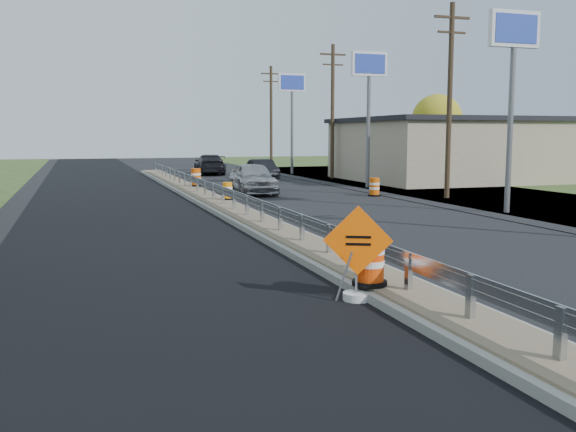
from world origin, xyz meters
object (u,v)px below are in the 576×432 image
object	(u,v)px
caution_sign	(357,277)
barrel_shoulder_near	(374,187)
barrel_median_mid	(228,191)
barrel_median_far	(196,178)
barrel_median_near	(370,261)
car_dark_far	(210,164)
car_silver	(253,178)
car_dark_mid	(262,169)

from	to	relation	value
caution_sign	barrel_shoulder_near	xyz separation A→B (m)	(9.50, 18.82, -0.01)
barrel_median_mid	barrel_median_far	bearing A→B (deg)	90.00
barrel_median_near	car_dark_far	xyz separation A→B (m)	(4.76, 39.24, 0.08)
barrel_shoulder_near	caution_sign	bearing A→B (deg)	-116.78
car_silver	barrel_median_far	bearing A→B (deg)	131.77
car_silver	car_dark_mid	world-z (taller)	car_silver
barrel_median_far	barrel_shoulder_near	xyz separation A→B (m)	(8.05, -6.32, -0.26)
barrel_median_far	car_dark_mid	world-z (taller)	car_dark_mid
caution_sign	barrel_median_mid	size ratio (longest dim) A/B	2.32
barrel_median_mid	car_dark_mid	xyz separation A→B (m)	(6.01, 15.28, 0.10)
car_dark_far	barrel_median_mid	bearing A→B (deg)	87.12
caution_sign	barrel_median_far	world-z (taller)	caution_sign
barrel_median_mid	barrel_median_near	bearing A→B (deg)	-93.70
barrel_shoulder_near	car_dark_mid	bearing A→B (deg)	98.50
caution_sign	barrel_median_far	size ratio (longest dim) A/B	1.80
barrel_median_far	car_dark_far	size ratio (longest dim) A/B	0.18
caution_sign	barrel_median_mid	xyz separation A→B (m)	(1.45, 17.22, 0.14)
barrel_shoulder_near	car_silver	size ratio (longest dim) A/B	0.19
barrel_median_far	barrel_shoulder_near	world-z (taller)	barrel_median_far
barrel_median_mid	caution_sign	bearing A→B (deg)	-94.81
caution_sign	car_dark_mid	size ratio (longest dim) A/B	0.42
barrel_median_mid	barrel_shoulder_near	bearing A→B (deg)	11.30
barrel_median_mid	barrel_shoulder_near	distance (m)	8.21
barrel_median_near	car_silver	distance (m)	22.15
caution_sign	barrel_median_near	size ratio (longest dim) A/B	1.81
barrel_median_mid	car_silver	world-z (taller)	car_silver
barrel_median_far	car_silver	size ratio (longest dim) A/B	0.20
barrel_median_near	car_dark_mid	size ratio (longest dim) A/B	0.23
car_silver	barrel_median_near	bearing A→B (deg)	-96.62
barrel_shoulder_near	car_dark_far	bearing A→B (deg)	102.03
barrel_median_mid	car_dark_far	world-z (taller)	car_dark_far
barrel_median_mid	barrel_shoulder_near	world-z (taller)	barrel_median_mid
barrel_median_mid	barrel_shoulder_near	xyz separation A→B (m)	(8.05, 1.61, -0.15)
car_silver	car_dark_far	xyz separation A→B (m)	(1.16, 17.38, -0.05)
car_dark_far	car_dark_mid	bearing A→B (deg)	115.17
barrel_median_far	barrel_shoulder_near	bearing A→B (deg)	-38.12
barrel_median_near	caution_sign	bearing A→B (deg)	-150.09
barrel_shoulder_near	car_dark_far	size ratio (longest dim) A/B	0.17
barrel_shoulder_near	car_silver	world-z (taller)	car_silver
car_dark_far	barrel_median_far	bearing A→B (deg)	82.12
barrel_median_mid	car_dark_far	distance (m)	22.52
barrel_median_near	barrel_median_far	distance (m)	24.97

